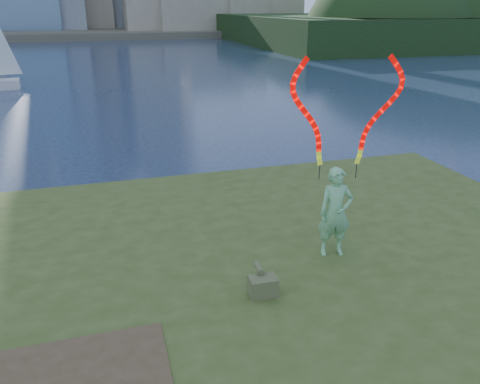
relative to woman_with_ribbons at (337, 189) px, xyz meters
name	(u,v)px	position (x,y,z in m)	size (l,w,h in m)	color
ground	(182,299)	(-3.05, 0.39, -2.19)	(320.00, 320.00, 0.00)	#19263F
grassy_knoll	(207,365)	(-3.05, -1.90, -1.85)	(20.00, 18.00, 0.80)	#384819
far_shore	(101,31)	(-3.05, 95.39, -1.59)	(320.00, 40.00, 1.20)	#4A4536
wooded_hill	(473,39)	(56.52, 60.35, -2.03)	(78.00, 50.00, 63.00)	black
woman_with_ribbons	(337,189)	(0.00, 0.00, 0.00)	(2.10, 0.58, 4.18)	#157D1D
canvas_bag	(263,285)	(-1.84, -1.00, -1.20)	(0.49, 0.56, 0.46)	#474829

